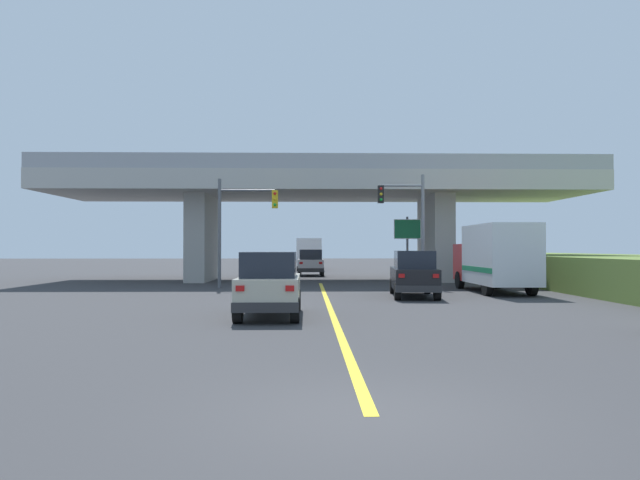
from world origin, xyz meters
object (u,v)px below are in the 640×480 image
highway_sign (407,234)px  suv_lead (270,284)px  traffic_signal_farside (239,218)px  traffic_signal_nearside (409,216)px  sedan_oncoming (311,263)px  suv_crossing (414,274)px  box_truck (495,257)px  semi_truck_distant (309,253)px

highway_sign → suv_lead: bearing=-112.4°
traffic_signal_farside → traffic_signal_nearside: bearing=1.5°
traffic_signal_nearside → sedan_oncoming: bearing=111.4°
traffic_signal_nearside → traffic_signal_farside: size_ratio=1.05×
suv_crossing → traffic_signal_farside: bearing=149.8°
highway_sign → box_truck: bearing=-72.4°
traffic_signal_nearside → semi_truck_distant: 25.51m
box_truck → traffic_signal_farside: traffic_signal_farside is taller
semi_truck_distant → traffic_signal_nearside: bearing=-77.8°
suv_crossing → box_truck: box_truck is taller
suv_crossing → highway_sign: highway_sign is taller
suv_lead → semi_truck_distant: 38.20m
highway_sign → suv_crossing: bearing=-98.6°
sedan_oncoming → traffic_signal_nearside: bearing=-68.6°
suv_lead → highway_sign: (7.49, 18.15, 2.00)m
traffic_signal_farside → semi_truck_distant: 25.45m
suv_crossing → traffic_signal_farside: (-8.33, 5.95, 2.75)m
traffic_signal_farside → box_truck: bearing=-15.6°
traffic_signal_farside → semi_truck_distant: (3.86, 25.06, -2.15)m
suv_lead → traffic_signal_nearside: size_ratio=0.71×
sedan_oncoming → box_truck: bearing=-63.0°
suv_crossing → traffic_signal_farside: traffic_signal_farside is taller
suv_crossing → highway_sign: bearing=86.7°
highway_sign → semi_truck_distant: size_ratio=0.57×
sedan_oncoming → traffic_signal_farside: bearing=-106.1°
suv_lead → highway_sign: highway_sign is taller
box_truck → highway_sign: highway_sign is taller
suv_lead → semi_truck_distant: bearing=88.0°
box_truck → sedan_oncoming: (-8.78, 17.21, -0.67)m
box_truck → highway_sign: (-2.73, 8.60, 1.32)m
traffic_signal_nearside → highway_sign: traffic_signal_nearside is taller
box_truck → traffic_signal_farside: 13.38m
traffic_signal_farside → semi_truck_distant: size_ratio=0.81×
suv_crossing → highway_sign: size_ratio=1.17×
suv_lead → traffic_signal_farside: size_ratio=0.74×
suv_lead → suv_crossing: bearing=50.9°
box_truck → semi_truck_distant: 29.96m
suv_crossing → traffic_signal_nearside: 6.88m
suv_lead → traffic_signal_nearside: (6.72, 13.34, 2.89)m
traffic_signal_nearside → semi_truck_distant: (-5.36, 24.83, -2.29)m
suv_crossing → traffic_signal_nearside: size_ratio=0.78×
highway_sign → semi_truck_distant: bearing=107.0°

